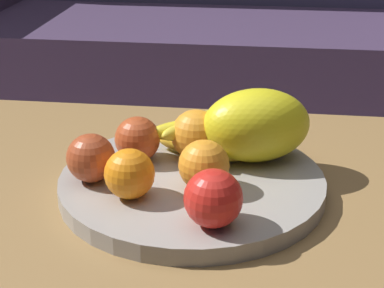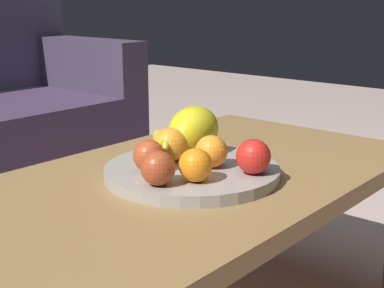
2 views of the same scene
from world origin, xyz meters
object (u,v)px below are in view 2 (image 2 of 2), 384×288
at_px(apple_right, 158,168).
at_px(banana_bunch, 167,148).
at_px(orange_right, 211,151).
at_px(orange_front, 195,165).
at_px(orange_left, 170,145).
at_px(melon_large_front, 194,130).
at_px(apple_left, 253,157).
at_px(coffee_table, 173,198).
at_px(apple_front, 149,156).
at_px(fruit_bowl, 192,172).

bearing_deg(apple_right, banana_bunch, 37.20).
bearing_deg(orange_right, apple_right, 178.22).
distance_m(orange_right, apple_right, 0.16).
relative_size(orange_front, orange_left, 0.89).
relative_size(melon_large_front, apple_left, 2.23).
xyz_separation_m(orange_left, apple_right, (-0.14, -0.09, -0.00)).
distance_m(coffee_table, banana_bunch, 0.12).
distance_m(orange_right, apple_front, 0.14).
xyz_separation_m(coffee_table, apple_left, (0.08, -0.15, 0.10)).
relative_size(apple_front, apple_right, 0.99).
bearing_deg(orange_right, orange_left, 103.09).
bearing_deg(orange_front, apple_left, -26.31).
bearing_deg(banana_bunch, fruit_bowl, -91.47).
height_order(coffee_table, apple_left, apple_left).
distance_m(coffee_table, apple_left, 0.20).
relative_size(orange_right, apple_front, 1.03).
xyz_separation_m(coffee_table, apple_front, (-0.05, 0.02, 0.10)).
distance_m(fruit_bowl, melon_large_front, 0.13).
relative_size(apple_left, banana_bunch, 0.46).
xyz_separation_m(melon_large_front, banana_bunch, (-0.09, 0.01, -0.03)).
relative_size(apple_left, apple_right, 1.06).
distance_m(coffee_table, orange_right, 0.13).
relative_size(fruit_bowl, orange_left, 5.01).
relative_size(coffee_table, apple_left, 17.17).
distance_m(apple_left, apple_right, 0.21).
bearing_deg(apple_right, orange_front, -32.51).
bearing_deg(apple_front, apple_left, -52.92).
bearing_deg(coffee_table, orange_front, -109.92).
distance_m(orange_right, apple_left, 0.10).
bearing_deg(coffee_table, apple_right, -152.90).
relative_size(coffee_table, orange_left, 16.51).
relative_size(fruit_bowl, orange_right, 5.42).
xyz_separation_m(orange_left, apple_front, (-0.09, -0.02, -0.00)).
bearing_deg(orange_left, coffee_table, -132.00).
xyz_separation_m(orange_front, apple_left, (0.12, -0.06, 0.00)).
bearing_deg(orange_right, apple_front, 144.00).
distance_m(fruit_bowl, banana_bunch, 0.09).
relative_size(orange_right, apple_left, 0.96).
relative_size(coffee_table, orange_front, 18.54).
xyz_separation_m(coffee_table, orange_left, (0.04, 0.04, 0.10)).
bearing_deg(apple_left, orange_left, 103.10).
distance_m(fruit_bowl, apple_front, 0.11).
bearing_deg(melon_large_front, apple_right, -155.93).
bearing_deg(coffee_table, fruit_bowl, -23.85).
xyz_separation_m(apple_front, apple_right, (-0.05, -0.07, 0.00)).
relative_size(coffee_table, orange_right, 17.86).
bearing_deg(apple_front, orange_front, -83.22).
distance_m(coffee_table, apple_right, 0.15).
distance_m(melon_large_front, orange_left, 0.09).
relative_size(apple_front, banana_bunch, 0.43).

